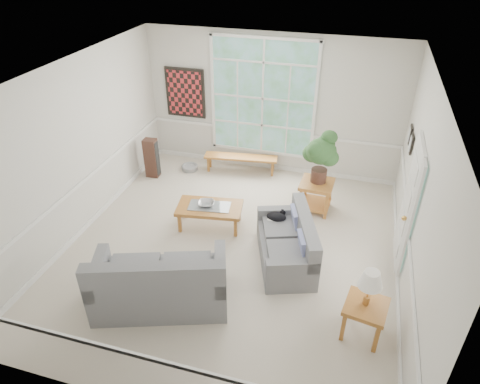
# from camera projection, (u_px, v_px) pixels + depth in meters

# --- Properties ---
(floor) EXTENTS (5.50, 6.00, 0.01)m
(floor) POSITION_uv_depth(u_px,v_px,m) (231.00, 249.00, 7.39)
(floor) COLOR beige
(floor) RESTS_ON ground
(ceiling) EXTENTS (5.50, 6.00, 0.02)m
(ceiling) POSITION_uv_depth(u_px,v_px,m) (229.00, 77.00, 5.78)
(ceiling) COLOR white
(ceiling) RESTS_ON ground
(wall_back) EXTENTS (5.50, 0.02, 3.00)m
(wall_back) POSITION_uv_depth(u_px,v_px,m) (272.00, 105.00, 9.02)
(wall_back) COLOR silver
(wall_back) RESTS_ON ground
(wall_front) EXTENTS (5.50, 0.02, 3.00)m
(wall_front) POSITION_uv_depth(u_px,v_px,m) (139.00, 320.00, 4.15)
(wall_front) COLOR silver
(wall_front) RESTS_ON ground
(wall_left) EXTENTS (0.02, 6.00, 3.00)m
(wall_left) POSITION_uv_depth(u_px,v_px,m) (75.00, 151.00, 7.23)
(wall_left) COLOR silver
(wall_left) RESTS_ON ground
(wall_right) EXTENTS (0.02, 6.00, 3.00)m
(wall_right) POSITION_uv_depth(u_px,v_px,m) (419.00, 200.00, 5.94)
(wall_right) COLOR silver
(wall_right) RESTS_ON ground
(window_back) EXTENTS (2.30, 0.08, 2.40)m
(window_back) POSITION_uv_depth(u_px,v_px,m) (263.00, 98.00, 8.96)
(window_back) COLOR white
(window_back) RESTS_ON wall_back
(entry_door) EXTENTS (0.08, 0.90, 2.10)m
(entry_door) POSITION_uv_depth(u_px,v_px,m) (407.00, 204.00, 6.68)
(entry_door) COLOR white
(entry_door) RESTS_ON floor
(door_sidelight) EXTENTS (0.08, 0.26, 1.90)m
(door_sidelight) POSITION_uv_depth(u_px,v_px,m) (411.00, 221.00, 6.11)
(door_sidelight) COLOR white
(door_sidelight) RESTS_ON wall_right
(wall_art) EXTENTS (0.90, 0.06, 1.10)m
(wall_art) POSITION_uv_depth(u_px,v_px,m) (185.00, 93.00, 9.38)
(wall_art) COLOR maroon
(wall_art) RESTS_ON wall_back
(wall_frame_near) EXTENTS (0.04, 0.26, 0.32)m
(wall_frame_near) POSITION_uv_depth(u_px,v_px,m) (411.00, 144.00, 7.34)
(wall_frame_near) COLOR black
(wall_frame_near) RESTS_ON wall_right
(wall_frame_far) EXTENTS (0.04, 0.26, 0.32)m
(wall_frame_far) POSITION_uv_depth(u_px,v_px,m) (410.00, 134.00, 7.67)
(wall_frame_far) COLOR black
(wall_frame_far) RESTS_ON wall_right
(loveseat_right) EXTENTS (1.26, 1.72, 0.84)m
(loveseat_right) POSITION_uv_depth(u_px,v_px,m) (286.00, 240.00, 6.91)
(loveseat_right) COLOR slate
(loveseat_right) RESTS_ON floor
(loveseat_front) EXTENTS (2.12, 1.54, 1.03)m
(loveseat_front) POSITION_uv_depth(u_px,v_px,m) (160.00, 274.00, 6.10)
(loveseat_front) COLOR slate
(loveseat_front) RESTS_ON floor
(coffee_table) EXTENTS (1.25, 0.80, 0.43)m
(coffee_table) POSITION_uv_depth(u_px,v_px,m) (210.00, 216.00, 7.82)
(coffee_table) COLOR #A36529
(coffee_table) RESTS_ON floor
(pewter_bowl) EXTENTS (0.42, 0.42, 0.09)m
(pewter_bowl) POSITION_uv_depth(u_px,v_px,m) (206.00, 203.00, 7.71)
(pewter_bowl) COLOR #98989D
(pewter_bowl) RESTS_ON coffee_table
(window_bench) EXTENTS (1.64, 0.54, 0.38)m
(window_bench) POSITION_uv_depth(u_px,v_px,m) (241.00, 164.00, 9.57)
(window_bench) COLOR #A36529
(window_bench) RESTS_ON floor
(end_table) EXTENTS (0.64, 0.64, 0.61)m
(end_table) POSITION_uv_depth(u_px,v_px,m) (316.00, 196.00, 8.23)
(end_table) COLOR #A36529
(end_table) RESTS_ON floor
(houseplant) EXTENTS (0.78, 0.78, 1.03)m
(houseplant) POSITION_uv_depth(u_px,v_px,m) (321.00, 157.00, 7.84)
(houseplant) COLOR #2D5628
(houseplant) RESTS_ON end_table
(side_table) EXTENTS (0.62, 0.62, 0.55)m
(side_table) POSITION_uv_depth(u_px,v_px,m) (363.00, 319.00, 5.71)
(side_table) COLOR #A36529
(side_table) RESTS_ON floor
(table_lamp) EXTENTS (0.43, 0.43, 0.55)m
(table_lamp) POSITION_uv_depth(u_px,v_px,m) (369.00, 288.00, 5.44)
(table_lamp) COLOR silver
(table_lamp) RESTS_ON side_table
(pet_bed) EXTENTS (0.40, 0.40, 0.11)m
(pet_bed) POSITION_uv_depth(u_px,v_px,m) (190.00, 167.00, 9.72)
(pet_bed) COLOR gray
(pet_bed) RESTS_ON floor
(floor_speaker) EXTENTS (0.28, 0.23, 0.88)m
(floor_speaker) POSITION_uv_depth(u_px,v_px,m) (152.00, 158.00, 9.28)
(floor_speaker) COLOR #3F251C
(floor_speaker) RESTS_ON floor
(cat) EXTENTS (0.38, 0.30, 0.16)m
(cat) POSITION_uv_depth(u_px,v_px,m) (276.00, 216.00, 7.32)
(cat) COLOR black
(cat) RESTS_ON loveseat_right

